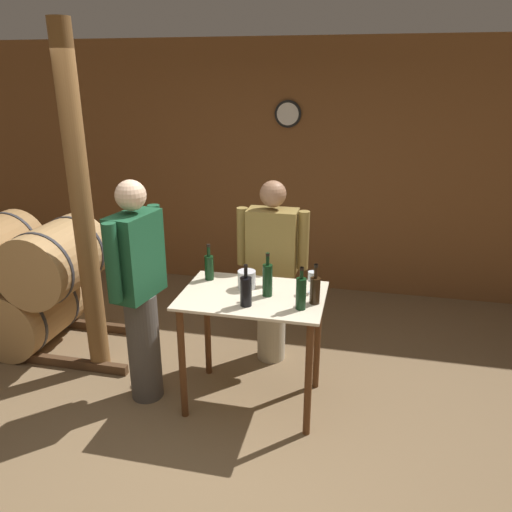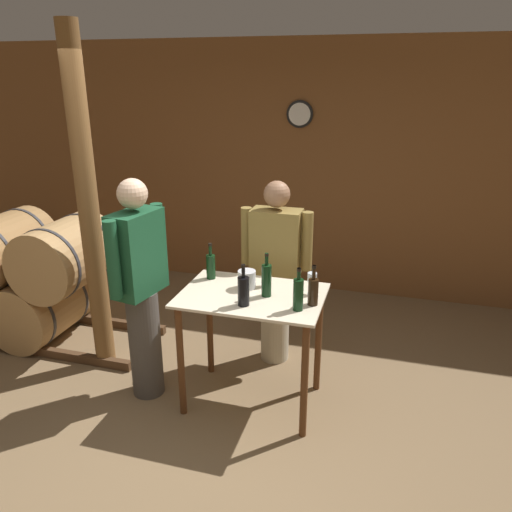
{
  "view_description": "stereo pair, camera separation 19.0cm",
  "coord_description": "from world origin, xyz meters",
  "px_view_note": "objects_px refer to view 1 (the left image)",
  "views": [
    {
      "loc": [
        0.95,
        -2.47,
        2.34
      ],
      "look_at": [
        0.23,
        0.74,
        1.13
      ],
      "focal_mm": 35.0,
      "sensor_mm": 36.0,
      "label": 1
    },
    {
      "loc": [
        1.13,
        -2.42,
        2.34
      ],
      "look_at": [
        0.23,
        0.74,
        1.13
      ],
      "focal_mm": 35.0,
      "sensor_mm": 36.0,
      "label": 2
    }
  ],
  "objects_px": {
    "wooden_post": "(82,213)",
    "ice_bucket": "(247,280)",
    "wine_bottle_right": "(301,293)",
    "person_host": "(272,270)",
    "wine_glass_near_center": "(313,277)",
    "wine_bottle_far_right": "(315,289)",
    "wine_bottle_center": "(267,279)",
    "wine_bottle_far_left": "(209,266)",
    "person_visitor_with_scarf": "(139,290)",
    "wine_bottle_left": "(246,291)",
    "wine_glass_near_left": "(267,273)"
  },
  "relations": [
    {
      "from": "wine_glass_near_center",
      "to": "person_visitor_with_scarf",
      "type": "relative_size",
      "value": 0.09
    },
    {
      "from": "wine_glass_near_center",
      "to": "wine_bottle_right",
      "type": "bearing_deg",
      "value": -98.99
    },
    {
      "from": "wine_bottle_center",
      "to": "person_visitor_with_scarf",
      "type": "relative_size",
      "value": 0.19
    },
    {
      "from": "wine_bottle_far_right",
      "to": "person_host",
      "type": "height_order",
      "value": "person_host"
    },
    {
      "from": "wooden_post",
      "to": "wine_bottle_far_right",
      "type": "xyz_separation_m",
      "value": [
        1.8,
        -0.21,
        -0.36
      ]
    },
    {
      "from": "wine_bottle_center",
      "to": "ice_bucket",
      "type": "distance_m",
      "value": 0.2
    },
    {
      "from": "wine_bottle_left",
      "to": "wine_bottle_far_right",
      "type": "bearing_deg",
      "value": 16.89
    },
    {
      "from": "ice_bucket",
      "to": "person_visitor_with_scarf",
      "type": "distance_m",
      "value": 0.77
    },
    {
      "from": "wooden_post",
      "to": "wine_bottle_far_right",
      "type": "distance_m",
      "value": 1.85
    },
    {
      "from": "wine_bottle_far_left",
      "to": "wooden_post",
      "type": "bearing_deg",
      "value": -178.45
    },
    {
      "from": "wine_glass_near_left",
      "to": "person_visitor_with_scarf",
      "type": "height_order",
      "value": "person_visitor_with_scarf"
    },
    {
      "from": "wine_glass_near_center",
      "to": "ice_bucket",
      "type": "bearing_deg",
      "value": -176.97
    },
    {
      "from": "wine_glass_near_left",
      "to": "person_host",
      "type": "height_order",
      "value": "person_host"
    },
    {
      "from": "wine_bottle_far_left",
      "to": "person_host",
      "type": "distance_m",
      "value": 0.62
    },
    {
      "from": "person_host",
      "to": "wine_glass_near_left",
      "type": "bearing_deg",
      "value": -84.02
    },
    {
      "from": "wine_bottle_right",
      "to": "person_host",
      "type": "height_order",
      "value": "person_host"
    },
    {
      "from": "wine_bottle_far_right",
      "to": "wine_bottle_center",
      "type": "bearing_deg",
      "value": 171.43
    },
    {
      "from": "ice_bucket",
      "to": "wooden_post",
      "type": "bearing_deg",
      "value": 176.82
    },
    {
      "from": "wooden_post",
      "to": "wine_glass_near_center",
      "type": "xyz_separation_m",
      "value": [
        1.76,
        -0.05,
        -0.35
      ]
    },
    {
      "from": "wine_bottle_left",
      "to": "ice_bucket",
      "type": "distance_m",
      "value": 0.29
    },
    {
      "from": "wine_glass_near_center",
      "to": "person_host",
      "type": "distance_m",
      "value": 0.67
    },
    {
      "from": "wine_bottle_center",
      "to": "wine_glass_near_left",
      "type": "xyz_separation_m",
      "value": [
        -0.04,
        0.17,
        -0.02
      ]
    },
    {
      "from": "wooden_post",
      "to": "ice_bucket",
      "type": "bearing_deg",
      "value": -3.18
    },
    {
      "from": "ice_bucket",
      "to": "person_host",
      "type": "xyz_separation_m",
      "value": [
        0.08,
        0.55,
        -0.13
      ]
    },
    {
      "from": "wine_bottle_left",
      "to": "wine_bottle_far_left",
      "type": "bearing_deg",
      "value": 134.93
    },
    {
      "from": "person_host",
      "to": "person_visitor_with_scarf",
      "type": "xyz_separation_m",
      "value": [
        -0.82,
        -0.76,
        0.07
      ]
    },
    {
      "from": "person_visitor_with_scarf",
      "to": "wine_bottle_left",
      "type": "bearing_deg",
      "value": -4.84
    },
    {
      "from": "wine_bottle_left",
      "to": "person_host",
      "type": "relative_size",
      "value": 0.19
    },
    {
      "from": "wine_bottle_right",
      "to": "wine_bottle_far_right",
      "type": "distance_m",
      "value": 0.13
    },
    {
      "from": "person_visitor_with_scarf",
      "to": "wooden_post",
      "type": "bearing_deg",
      "value": 153.09
    },
    {
      "from": "wine_glass_near_center",
      "to": "wine_bottle_far_left",
      "type": "bearing_deg",
      "value": 174.6
    },
    {
      "from": "wine_glass_near_center",
      "to": "ice_bucket",
      "type": "distance_m",
      "value": 0.47
    },
    {
      "from": "wine_glass_near_center",
      "to": "wine_bottle_left",
      "type": "bearing_deg",
      "value": -143.33
    },
    {
      "from": "wine_bottle_left",
      "to": "wine_glass_near_left",
      "type": "distance_m",
      "value": 0.36
    },
    {
      "from": "wine_bottle_right",
      "to": "ice_bucket",
      "type": "distance_m",
      "value": 0.49
    },
    {
      "from": "wine_bottle_far_right",
      "to": "wine_bottle_left",
      "type": "bearing_deg",
      "value": -163.11
    },
    {
      "from": "wine_bottle_far_right",
      "to": "wine_glass_near_left",
      "type": "bearing_deg",
      "value": 149.35
    },
    {
      "from": "wine_glass_near_left",
      "to": "person_visitor_with_scarf",
      "type": "xyz_separation_m",
      "value": [
        -0.87,
        -0.29,
        -0.1
      ]
    },
    {
      "from": "wine_bottle_far_right",
      "to": "wine_glass_near_center",
      "type": "xyz_separation_m",
      "value": [
        -0.04,
        0.17,
        0.02
      ]
    },
    {
      "from": "wooden_post",
      "to": "wine_bottle_right",
      "type": "xyz_separation_m",
      "value": [
        1.72,
        -0.32,
        -0.35
      ]
    },
    {
      "from": "wine_bottle_left",
      "to": "wine_glass_near_left",
      "type": "relative_size",
      "value": 2.1
    },
    {
      "from": "wine_bottle_center",
      "to": "person_host",
      "type": "height_order",
      "value": "person_host"
    },
    {
      "from": "ice_bucket",
      "to": "wine_bottle_far_right",
      "type": "bearing_deg",
      "value": -15.82
    },
    {
      "from": "wine_bottle_left",
      "to": "person_host",
      "type": "xyz_separation_m",
      "value": [
        0.02,
        0.82,
        -0.17
      ]
    },
    {
      "from": "wine_bottle_far_left",
      "to": "person_visitor_with_scarf",
      "type": "distance_m",
      "value": 0.54
    },
    {
      "from": "wine_glass_near_center",
      "to": "person_visitor_with_scarf",
      "type": "bearing_deg",
      "value": -169.06
    },
    {
      "from": "ice_bucket",
      "to": "person_visitor_with_scarf",
      "type": "bearing_deg",
      "value": -164.26
    },
    {
      "from": "wine_bottle_far_left",
      "to": "wine_bottle_far_right",
      "type": "distance_m",
      "value": 0.85
    },
    {
      "from": "wine_bottle_right",
      "to": "person_visitor_with_scarf",
      "type": "xyz_separation_m",
      "value": [
        -1.17,
        0.04,
        -0.11
      ]
    },
    {
      "from": "wine_bottle_center",
      "to": "wine_bottle_right",
      "type": "xyz_separation_m",
      "value": [
        0.25,
        -0.16,
        -0.01
      ]
    }
  ]
}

